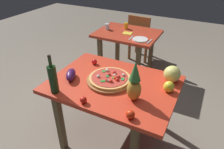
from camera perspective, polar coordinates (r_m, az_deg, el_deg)
ground_plane at (r=2.45m, az=0.28°, el=-16.40°), size 10.00×10.00×0.00m
display_table at (r=2.03m, az=0.33°, el=-4.32°), size 1.21×0.88×0.72m
background_table at (r=3.28m, az=4.24°, el=9.72°), size 0.95×0.73×0.72m
dining_chair at (r=3.84m, az=7.92°, el=10.82°), size 0.42×0.42×0.85m
pizza_board at (r=1.99m, az=-0.65°, el=-1.59°), size 0.45×0.45×0.02m
pizza at (r=1.98m, az=-0.58°, el=-0.94°), size 0.40×0.40×0.06m
wine_bottle at (r=1.85m, az=-16.07°, el=-1.16°), size 0.08×0.08×0.37m
pineapple_left at (r=1.69m, az=6.25°, el=-2.47°), size 0.12×0.12×0.36m
melon at (r=2.04m, az=16.36°, el=0.12°), size 0.16×0.16×0.16m
bell_pepper at (r=1.91m, az=15.52°, el=-3.32°), size 0.10×0.10×0.11m
eggplant at (r=2.06m, az=-11.38°, el=-0.06°), size 0.17×0.22×0.09m
tomato_by_bottle at (r=1.73m, az=-7.97°, el=-7.02°), size 0.06×0.06×0.06m
tomato_near_board at (r=2.29m, az=-4.95°, el=3.56°), size 0.06×0.06×0.06m
tomato_beside_pepper at (r=1.58m, az=5.10°, el=-11.02°), size 0.07×0.07×0.07m
drinking_glass_juice at (r=3.40m, az=3.89°, el=13.37°), size 0.06×0.06×0.09m
drinking_glass_water at (r=3.36m, az=-1.37°, el=13.19°), size 0.07×0.07×0.09m
dinner_plate at (r=2.97m, az=7.81°, el=9.65°), size 0.22×0.22×0.02m
fork_utensil at (r=3.02m, az=5.28°, el=10.07°), size 0.02×0.18×0.01m
knife_utensil at (r=2.94m, az=10.40°, el=9.05°), size 0.03×0.18×0.01m
napkin_folded at (r=3.20m, az=4.33°, el=11.39°), size 0.15×0.14×0.01m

